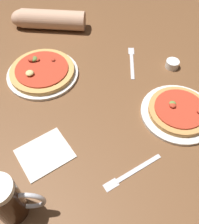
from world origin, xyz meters
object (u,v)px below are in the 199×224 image
at_px(beer_mug_dark, 8,200).
at_px(fork_left, 132,62).
at_px(diner_arm, 46,19).
at_px(napkin_folded, 45,153).
at_px(fork_spare, 132,172).
at_px(pizza_plate_near, 179,111).
at_px(pizza_plate_far, 42,72).
at_px(ramekin_sauce, 172,64).

xyz_separation_m(beer_mug_dark, fork_left, (0.51, 0.50, -0.08)).
height_order(fork_left, diner_arm, diner_arm).
distance_m(napkin_folded, fork_spare, 0.28).
distance_m(pizza_plate_near, napkin_folded, 0.48).
xyz_separation_m(pizza_plate_far, fork_left, (0.37, -0.02, -0.01)).
xyz_separation_m(ramekin_sauce, napkin_folded, (-0.56, -0.27, -0.01)).
distance_m(beer_mug_dark, fork_spare, 0.36).
distance_m(beer_mug_dark, ramekin_sauce, 0.79).
height_order(pizza_plate_far, fork_left, pizza_plate_far).
xyz_separation_m(pizza_plate_near, napkin_folded, (-0.48, -0.04, -0.01)).
bearing_deg(napkin_folded, ramekin_sauce, 25.86).
height_order(pizza_plate_near, beer_mug_dark, beer_mug_dark).
relative_size(beer_mug_dark, fork_spare, 0.82).
height_order(napkin_folded, fork_left, napkin_folded).
distance_m(fork_left, fork_spare, 0.50).
height_order(napkin_folded, diner_arm, diner_arm).
relative_size(beer_mug_dark, diner_arm, 0.48).
bearing_deg(pizza_plate_far, fork_spare, -67.33).
relative_size(pizza_plate_far, fork_spare, 1.41).
xyz_separation_m(napkin_folded, fork_left, (0.41, 0.34, -0.00)).
relative_size(pizza_plate_near, pizza_plate_far, 0.93).
distance_m(pizza_plate_far, fork_spare, 0.54).
bearing_deg(napkin_folded, pizza_plate_near, 4.56).
relative_size(ramekin_sauce, diner_arm, 0.16).
xyz_separation_m(napkin_folded, diner_arm, (0.10, 0.69, 0.04)).
relative_size(beer_mug_dark, napkin_folded, 1.05).
distance_m(pizza_plate_far, diner_arm, 0.33).
height_order(ramekin_sauce, napkin_folded, ramekin_sauce).
bearing_deg(pizza_plate_near, ramekin_sauce, 70.34).
height_order(pizza_plate_near, pizza_plate_far, pizza_plate_far).
bearing_deg(diner_arm, beer_mug_dark, -103.56).
bearing_deg(napkin_folded, beer_mug_dark, -122.51).
bearing_deg(napkin_folded, pizza_plate_far, 83.82).
xyz_separation_m(beer_mug_dark, fork_spare, (0.35, 0.02, -0.08)).
bearing_deg(fork_spare, pizza_plate_far, 112.67).
bearing_deg(pizza_plate_near, diner_arm, 120.18).
bearing_deg(fork_spare, fork_left, 70.65).
distance_m(fork_left, diner_arm, 0.46).
bearing_deg(ramekin_sauce, diner_arm, 138.17).
bearing_deg(fork_spare, ramekin_sauce, 51.91).
bearing_deg(fork_spare, beer_mug_dark, -176.03).
distance_m(pizza_plate_near, beer_mug_dark, 0.61).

